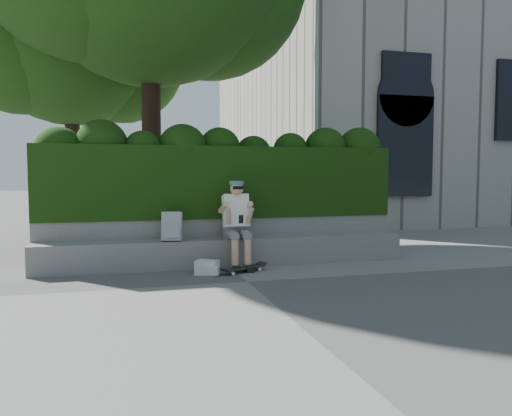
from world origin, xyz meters
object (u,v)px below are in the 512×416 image
object	(u,v)px
person	(237,220)
backpack_ground	(207,268)
skateboard	(243,268)
backpack_plaid	(172,227)

from	to	relation	value
person	backpack_ground	bearing A→B (deg)	-141.87
skateboard	backpack_ground	distance (m)	0.56
skateboard	backpack_plaid	size ratio (longest dim) A/B	1.65
person	skateboard	xyz separation A→B (m)	(0.01, -0.41, -0.69)
skateboard	backpack_ground	bearing A→B (deg)	157.41
backpack_plaid	backpack_ground	size ratio (longest dim) A/B	1.38
skateboard	person	bearing A→B (deg)	66.02
backpack_plaid	backpack_ground	world-z (taller)	backpack_plaid
backpack_plaid	backpack_ground	distance (m)	0.89
person	skateboard	size ratio (longest dim) A/B	1.87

